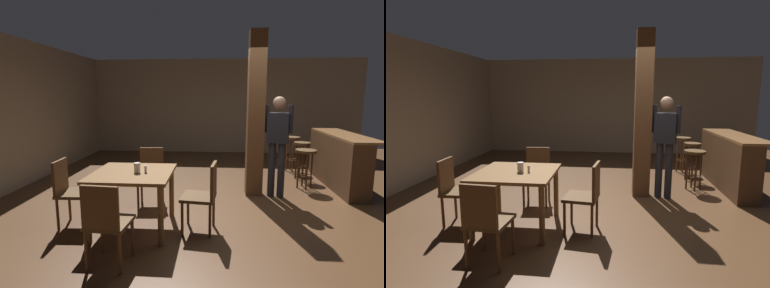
{
  "view_description": "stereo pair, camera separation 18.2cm",
  "coord_description": "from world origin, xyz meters",
  "views": [
    {
      "loc": [
        -0.29,
        -4.66,
        1.75
      ],
      "look_at": [
        -0.66,
        0.08,
        0.96
      ],
      "focal_mm": 28.0,
      "sensor_mm": 36.0,
      "label": 1
    },
    {
      "loc": [
        -0.11,
        -4.64,
        1.75
      ],
      "look_at": [
        -0.66,
        0.08,
        0.96
      ],
      "focal_mm": 28.0,
      "sensor_mm": 36.0,
      "label": 2
    }
  ],
  "objects": [
    {
      "name": "bar_stool_mid",
      "position": [
        1.51,
        1.6,
        0.57
      ],
      "size": [
        0.33,
        0.33,
        0.78
      ],
      "color": "#4C3319",
      "rests_on": "ground_plane"
    },
    {
      "name": "wall_back",
      "position": [
        0.0,
        4.5,
        1.4
      ],
      "size": [
        8.0,
        0.1,
        2.8
      ],
      "primitive_type": "cube",
      "color": "gray",
      "rests_on": "ground_plane"
    },
    {
      "name": "chair_north",
      "position": [
        -1.31,
        -0.06,
        0.51
      ],
      "size": [
        0.45,
        0.45,
        0.89
      ],
      "color": "#4C3319",
      "rests_on": "ground_plane"
    },
    {
      "name": "bar_stool_near",
      "position": [
        1.4,
        0.95,
        0.56
      ],
      "size": [
        0.38,
        0.38,
        0.74
      ],
      "color": "#4C3319",
      "rests_on": "ground_plane"
    },
    {
      "name": "bar_stool_far",
      "position": [
        1.47,
        2.26,
        0.59
      ],
      "size": [
        0.34,
        0.34,
        0.8
      ],
      "color": "#4C3319",
      "rests_on": "ground_plane"
    },
    {
      "name": "chair_west",
      "position": [
        -2.22,
        -0.97,
        0.51
      ],
      "size": [
        0.44,
        0.44,
        0.89
      ],
      "color": "#4C3319",
      "rests_on": "ground_plane"
    },
    {
      "name": "dining_table",
      "position": [
        -1.35,
        -0.99,
        0.65
      ],
      "size": [
        1.01,
        1.01,
        0.77
      ],
      "color": "brown",
      "rests_on": "ground_plane"
    },
    {
      "name": "pillar",
      "position": [
        0.39,
        0.53,
        1.4
      ],
      "size": [
        0.28,
        0.28,
        2.8
      ],
      "primitive_type": "cube",
      "color": "brown",
      "rests_on": "ground_plane"
    },
    {
      "name": "salt_shaker",
      "position": [
        -1.17,
        -1.02,
        0.81
      ],
      "size": [
        0.03,
        0.03,
        0.09
      ],
      "primitive_type": "cylinder",
      "color": "silver",
      "rests_on": "dining_table"
    },
    {
      "name": "napkin_cup",
      "position": [
        -1.28,
        -1.03,
        0.83
      ],
      "size": [
        0.08,
        0.08,
        0.13
      ],
      "primitive_type": "cylinder",
      "color": "silver",
      "rests_on": "dining_table"
    },
    {
      "name": "standing_person",
      "position": [
        0.76,
        0.42,
        1.0
      ],
      "size": [
        0.47,
        0.29,
        1.72
      ],
      "color": "black",
      "rests_on": "ground_plane"
    },
    {
      "name": "ground_plane",
      "position": [
        0.0,
        0.0,
        0.0
      ],
      "size": [
        10.8,
        10.8,
        0.0
      ],
      "primitive_type": "plane",
      "color": "#4C301C"
    },
    {
      "name": "chair_east",
      "position": [
        -0.42,
        -1.0,
        0.51
      ],
      "size": [
        0.47,
        0.47,
        0.89
      ],
      "color": "#4C3319",
      "rests_on": "ground_plane"
    },
    {
      "name": "bar_counter",
      "position": [
        2.05,
        1.16,
        0.52
      ],
      "size": [
        0.56,
        2.1,
        1.01
      ],
      "color": "brown",
      "rests_on": "ground_plane"
    },
    {
      "name": "chair_south",
      "position": [
        -1.37,
        -1.92,
        0.51
      ],
      "size": [
        0.45,
        0.45,
        0.89
      ],
      "color": "#4C3319",
      "rests_on": "ground_plane"
    }
  ]
}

